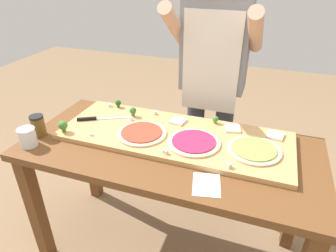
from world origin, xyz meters
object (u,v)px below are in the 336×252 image
(pizza_slice_near_right, at_px, (275,136))
(cheese_crumble_d, at_px, (155,113))
(cheese_crumble_a, at_px, (131,119))
(cheese_crumble_f, at_px, (229,165))
(pizza_slice_center, at_px, (233,128))
(cheese_crumble_b, at_px, (110,105))
(sauce_jar, at_px, (38,126))
(cheese_crumble_e, at_px, (166,152))
(broccoli_floret_front_mid, at_px, (133,111))
(cook_center, at_px, (213,74))
(broccoli_floret_center_left, at_px, (118,103))
(pizza_whole_pesto_green, at_px, (254,150))
(chefs_knife, at_px, (96,119))
(prep_table, at_px, (169,165))
(pizza_whole_tomato_red, at_px, (142,133))
(pizza_whole_beet_magenta, at_px, (194,142))
(cheese_crumble_c, at_px, (92,134))
(flour_cup, at_px, (28,138))
(pizza_slice_near_left, at_px, (178,121))
(recipe_note, at_px, (207,185))
(broccoli_floret_back_mid, at_px, (215,119))
(broccoli_floret_front_left, at_px, (63,126))

(pizza_slice_near_right, bearing_deg, cheese_crumble_d, 177.49)
(cheese_crumble_a, distance_m, cheese_crumble_f, 0.66)
(pizza_slice_center, bearing_deg, cheese_crumble_b, 177.50)
(sauce_jar, bearing_deg, cheese_crumble_e, 2.13)
(broccoli_floret_front_mid, relative_size, cook_center, 0.03)
(broccoli_floret_center_left, height_order, cheese_crumble_d, broccoli_floret_center_left)
(pizza_whole_pesto_green, height_order, pizza_slice_center, pizza_whole_pesto_green)
(chefs_knife, xyz_separation_m, pizza_whole_pesto_green, (0.90, -0.03, 0.00))
(pizza_whole_pesto_green, distance_m, pizza_slice_center, 0.22)
(cheese_crumble_d, relative_size, cheese_crumble_f, 0.91)
(cheese_crumble_a, bearing_deg, prep_table, -26.52)
(cheese_crumble_d, height_order, sauce_jar, sauce_jar)
(cheese_crumble_b, bearing_deg, broccoli_floret_front_mid, -20.39)
(broccoli_floret_center_left, bearing_deg, pizza_whole_tomato_red, -42.87)
(pizza_whole_beet_magenta, height_order, cheese_crumble_e, cheese_crumble_e)
(cheese_crumble_c, height_order, cheese_crumble_e, cheese_crumble_e)
(cheese_crumble_d, xyz_separation_m, flour_cup, (-0.50, -0.50, 0.01))
(pizza_whole_beet_magenta, xyz_separation_m, cheese_crumble_b, (-0.62, 0.24, 0.00))
(pizza_slice_near_left, bearing_deg, cheese_crumble_f, -43.68)
(pizza_whole_tomato_red, relative_size, recipe_note, 1.75)
(broccoli_floret_back_mid, bearing_deg, flour_cup, -149.63)
(pizza_slice_near_left, bearing_deg, cheese_crumble_e, -82.72)
(broccoli_floret_back_mid, bearing_deg, pizza_slice_near_right, -6.71)
(pizza_whole_beet_magenta, height_order, broccoli_floret_front_mid, broccoli_floret_front_mid)
(cheese_crumble_d, relative_size, cook_center, 0.01)
(pizza_whole_beet_magenta, height_order, broccoli_floret_front_left, broccoli_floret_front_left)
(chefs_knife, xyz_separation_m, broccoli_floret_front_left, (-0.09, -0.18, 0.03))
(broccoli_floret_center_left, bearing_deg, prep_table, -32.37)
(cheese_crumble_f, bearing_deg, chefs_knife, 166.07)
(chefs_knife, height_order, pizza_slice_near_right, chefs_knife)
(sauce_jar, bearing_deg, pizza_slice_center, 20.40)
(broccoli_floret_front_left, distance_m, cheese_crumble_e, 0.59)
(broccoli_floret_front_left, distance_m, cheese_crumble_c, 0.17)
(flour_cup, bearing_deg, sauce_jar, 99.81)
(cheese_crumble_d, distance_m, sauce_jar, 0.65)
(prep_table, height_order, pizza_slice_near_left, pizza_slice_near_left)
(sauce_jar, height_order, recipe_note, sauce_jar)
(flour_cup, distance_m, sauce_jar, 0.11)
(cheese_crumble_f, bearing_deg, pizza_slice_center, 95.76)
(chefs_knife, height_order, cheese_crumble_c, chefs_knife)
(chefs_knife, height_order, broccoli_floret_center_left, broccoli_floret_center_left)
(pizza_slice_near_right, distance_m, cheese_crumble_f, 0.40)
(cheese_crumble_b, bearing_deg, chefs_knife, -85.75)
(pizza_slice_near_left, distance_m, pizza_slice_near_right, 0.53)
(broccoli_floret_back_mid, xyz_separation_m, cheese_crumble_b, (-0.68, -0.00, -0.02))
(prep_table, xyz_separation_m, pizza_slice_near_right, (0.51, 0.24, 0.15))
(prep_table, bearing_deg, cook_center, 81.06)
(prep_table, relative_size, sauce_jar, 12.94)
(cheese_crumble_f, distance_m, flour_cup, 1.02)
(chefs_knife, distance_m, flour_cup, 0.38)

